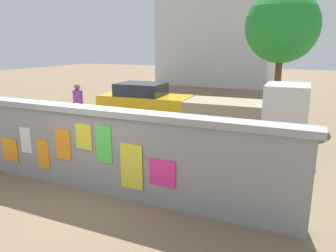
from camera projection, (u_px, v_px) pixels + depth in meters
name	position (u px, v px, depth m)	size (l,w,h in m)	color
ground	(210.00, 116.00, 13.87)	(60.00, 60.00, 0.00)	#7A664C
poster_wall	(95.00, 149.00, 6.58)	(8.35, 0.42, 1.76)	gray
auto_rickshaw_truck	(251.00, 114.00, 9.88)	(3.65, 1.63, 1.85)	black
car_parked	(145.00, 99.00, 13.62)	(3.89, 1.90, 1.40)	black
motorcycle	(133.00, 136.00, 9.10)	(1.88, 0.64, 0.87)	black
bicycle_near	(27.00, 140.00, 9.01)	(1.70, 0.44, 0.95)	black
bicycle_far	(193.00, 163.00, 7.29)	(1.71, 0.44, 0.95)	black
person_walking	(78.00, 102.00, 11.51)	(0.48, 0.48, 1.62)	yellow
tree_roadside	(282.00, 27.00, 12.89)	(2.92, 2.92, 5.13)	brown
building_background	(219.00, 21.00, 24.24)	(8.49, 5.49, 9.24)	silver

